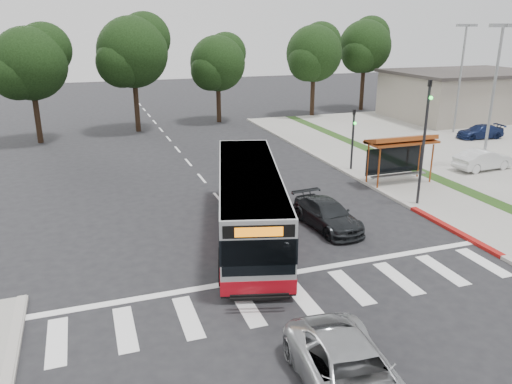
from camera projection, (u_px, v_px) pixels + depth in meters
name	position (u px, v px, depth m)	size (l,w,h in m)	color
ground	(254.00, 241.00, 21.95)	(140.00, 140.00, 0.00)	black
sidewalk_east	(374.00, 170.00, 32.52)	(4.00, 40.00, 0.12)	gray
curb_east	(346.00, 172.00, 31.89)	(0.30, 40.00, 0.15)	#9E9991
curb_east_red	(453.00, 230.00, 22.94)	(0.32, 6.00, 0.15)	maroon
parking_lot	(496.00, 149.00, 38.05)	(18.00, 36.00, 0.10)	gray
commercial_building	(464.00, 96.00, 50.30)	(14.00, 10.00, 4.40)	gray
building_roof_cap	(467.00, 72.00, 49.55)	(14.60, 10.60, 0.30)	#383330
crosswalk_ladder	(301.00, 296.00, 17.47)	(18.00, 2.60, 0.01)	silver
bus_shelter	(400.00, 145.00, 29.13)	(4.20, 1.60, 2.86)	#8F3F17
traffic_signal_ne_tall	(425.00, 133.00, 25.04)	(0.18, 0.37, 6.50)	black
traffic_signal_ne_short	(353.00, 133.00, 31.75)	(0.18, 0.37, 4.00)	black
lot_light_front	(496.00, 78.00, 31.05)	(1.90, 0.35, 9.01)	gray
lot_light_mid	(462.00, 64.00, 41.87)	(1.90, 0.35, 9.01)	gray
tree_ne_a	(314.00, 53.00, 50.05)	(6.16, 5.74, 9.30)	black
tree_ne_b	(365.00, 45.00, 53.85)	(6.16, 5.74, 10.02)	black
tree_north_a	(133.00, 51.00, 42.48)	(6.60, 6.15, 10.17)	black
tree_north_b	(218.00, 62.00, 47.16)	(5.72, 5.33, 8.43)	black
tree_north_c	(31.00, 62.00, 38.39)	(6.16, 5.74, 9.30)	black
transit_bus	(249.00, 203.00, 22.09)	(2.56, 11.84, 3.06)	#B8BBBD
pedestrian	(266.00, 263.00, 17.98)	(0.63, 0.41, 1.73)	silver
dark_sedan	(327.00, 214.00, 23.25)	(1.79, 4.40, 1.28)	black
silver_suv_south	(352.00, 376.00, 12.45)	(2.33, 5.06, 1.41)	#9FA1A4
parked_car_1	(483.00, 160.00, 32.23)	(1.41, 4.04, 1.33)	silver
parked_car_3	(480.00, 132.00, 41.18)	(1.58, 3.88, 1.13)	#142047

